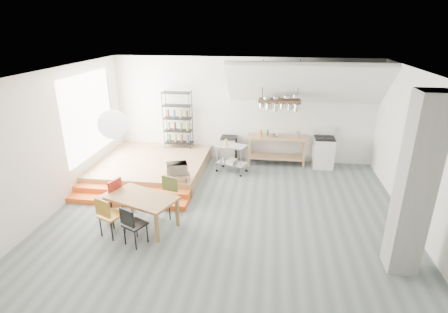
# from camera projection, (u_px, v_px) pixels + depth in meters

# --- Properties ---
(floor) EXTENTS (8.00, 8.00, 0.00)m
(floor) POSITION_uv_depth(u_px,v_px,m) (228.00, 212.00, 8.15)
(floor) COLOR #566164
(floor) RESTS_ON ground
(wall_back) EXTENTS (8.00, 0.04, 3.20)m
(wall_back) POSITION_uv_depth(u_px,v_px,m) (243.00, 110.00, 10.81)
(wall_back) COLOR silver
(wall_back) RESTS_ON ground
(wall_left) EXTENTS (0.04, 7.00, 3.20)m
(wall_left) POSITION_uv_depth(u_px,v_px,m) (57.00, 140.00, 8.09)
(wall_left) COLOR silver
(wall_left) RESTS_ON ground
(wall_right) EXTENTS (0.04, 7.00, 3.20)m
(wall_right) POSITION_uv_depth(u_px,v_px,m) (424.00, 157.00, 7.05)
(wall_right) COLOR silver
(wall_right) RESTS_ON ground
(ceiling) EXTENTS (8.00, 7.00, 0.02)m
(ceiling) POSITION_uv_depth(u_px,v_px,m) (229.00, 73.00, 7.00)
(ceiling) COLOR white
(ceiling) RESTS_ON wall_back
(slope_ceiling) EXTENTS (4.40, 1.44, 1.32)m
(slope_ceiling) POSITION_uv_depth(u_px,v_px,m) (306.00, 84.00, 9.68)
(slope_ceiling) COLOR white
(slope_ceiling) RESTS_ON wall_back
(window_pane) EXTENTS (0.02, 2.50, 2.20)m
(window_pane) POSITION_uv_depth(u_px,v_px,m) (89.00, 115.00, 9.40)
(window_pane) COLOR white
(window_pane) RESTS_ON wall_left
(platform) EXTENTS (3.00, 3.00, 0.40)m
(platform) POSITION_uv_depth(u_px,v_px,m) (152.00, 166.00, 10.25)
(platform) COLOR #976F4B
(platform) RESTS_ON ground
(step_lower) EXTENTS (3.00, 0.35, 0.13)m
(step_lower) POSITION_uv_depth(u_px,v_px,m) (127.00, 202.00, 8.49)
(step_lower) COLOR orange
(step_lower) RESTS_ON ground
(step_upper) EXTENTS (3.00, 0.35, 0.27)m
(step_upper) POSITION_uv_depth(u_px,v_px,m) (132.00, 193.00, 8.79)
(step_upper) COLOR orange
(step_upper) RESTS_ON ground
(concrete_column) EXTENTS (0.50, 0.50, 3.20)m
(concrete_column) POSITION_uv_depth(u_px,v_px,m) (415.00, 187.00, 5.76)
(concrete_column) COLOR gray
(concrete_column) RESTS_ON ground
(kitchen_counter) EXTENTS (1.80, 0.60, 0.91)m
(kitchen_counter) POSITION_uv_depth(u_px,v_px,m) (277.00, 145.00, 10.69)
(kitchen_counter) COLOR #976F4B
(kitchen_counter) RESTS_ON ground
(stove) EXTENTS (0.60, 0.60, 1.18)m
(stove) POSITION_uv_depth(u_px,v_px,m) (323.00, 152.00, 10.57)
(stove) COLOR white
(stove) RESTS_ON ground
(pot_rack) EXTENTS (1.20, 0.50, 1.43)m
(pot_rack) POSITION_uv_depth(u_px,v_px,m) (280.00, 103.00, 9.99)
(pot_rack) COLOR #402A19
(pot_rack) RESTS_ON ceiling
(wire_shelving) EXTENTS (0.88, 0.38, 1.80)m
(wire_shelving) POSITION_uv_depth(u_px,v_px,m) (178.00, 119.00, 10.89)
(wire_shelving) COLOR black
(wire_shelving) RESTS_ON platform
(microwave_shelf) EXTENTS (0.60, 0.40, 0.16)m
(microwave_shelf) POSITION_uv_depth(u_px,v_px,m) (177.00, 174.00, 8.82)
(microwave_shelf) COLOR #976F4B
(microwave_shelf) RESTS_ON platform
(paper_lantern) EXTENTS (0.60, 0.60, 0.60)m
(paper_lantern) POSITION_uv_depth(u_px,v_px,m) (113.00, 124.00, 7.11)
(paper_lantern) COLOR white
(paper_lantern) RESTS_ON ceiling
(dining_table) EXTENTS (1.65, 1.28, 0.69)m
(dining_table) POSITION_uv_depth(u_px,v_px,m) (142.00, 200.00, 7.41)
(dining_table) COLOR brown
(dining_table) RESTS_ON ground
(chair_mustard) EXTENTS (0.54, 0.54, 0.90)m
(chair_mustard) POSITION_uv_depth(u_px,v_px,m) (108.00, 214.00, 7.04)
(chair_mustard) COLOR #BE8320
(chair_mustard) RESTS_ON ground
(chair_black) EXTENTS (0.52, 0.52, 0.84)m
(chair_black) POSITION_uv_depth(u_px,v_px,m) (132.00, 223.00, 6.77)
(chair_black) COLOR black
(chair_black) RESTS_ON ground
(chair_olive) EXTENTS (0.49, 0.49, 0.89)m
(chair_olive) POSITION_uv_depth(u_px,v_px,m) (168.00, 193.00, 7.90)
(chair_olive) COLOR #606B32
(chair_olive) RESTS_ON ground
(chair_red) EXTENTS (0.53, 0.53, 0.91)m
(chair_red) POSITION_uv_depth(u_px,v_px,m) (112.00, 194.00, 7.83)
(chair_red) COLOR #A62217
(chair_red) RESTS_ON ground
(rolling_cart) EXTENTS (0.95, 0.72, 0.84)m
(rolling_cart) POSITION_uv_depth(u_px,v_px,m) (232.00, 155.00, 10.16)
(rolling_cart) COLOR silver
(rolling_cart) RESTS_ON ground
(mini_fridge) EXTENTS (0.48, 0.48, 0.81)m
(mini_fridge) POSITION_uv_depth(u_px,v_px,m) (229.00, 149.00, 11.01)
(mini_fridge) COLOR black
(mini_fridge) RESTS_ON ground
(microwave) EXTENTS (0.61, 0.51, 0.29)m
(microwave) POSITION_uv_depth(u_px,v_px,m) (177.00, 169.00, 8.77)
(microwave) COLOR beige
(microwave) RESTS_ON microwave_shelf
(bowl) EXTENTS (0.30, 0.30, 0.06)m
(bowl) POSITION_uv_depth(u_px,v_px,m) (274.00, 136.00, 10.54)
(bowl) COLOR silver
(bowl) RESTS_ON kitchen_counter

